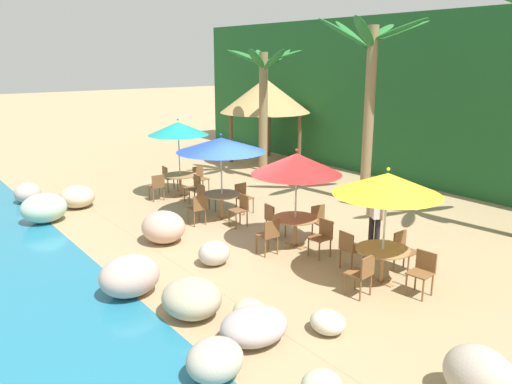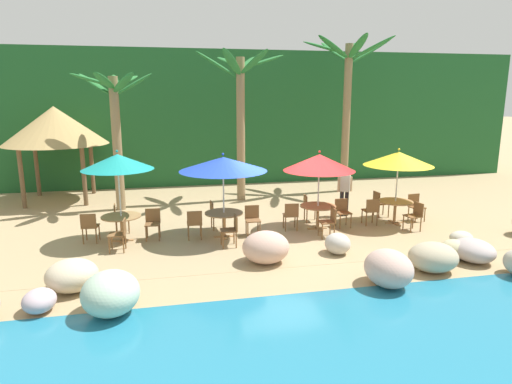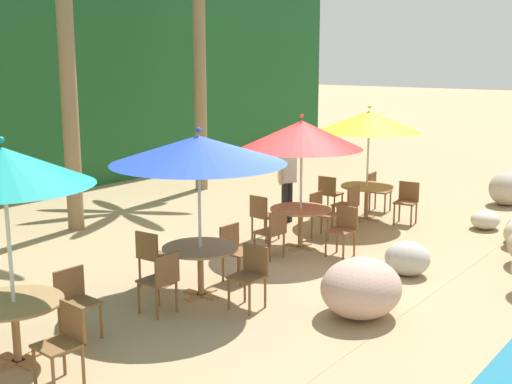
{
  "view_description": "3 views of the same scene",
  "coord_description": "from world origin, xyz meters",
  "px_view_note": "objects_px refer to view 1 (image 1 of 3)",
  "views": [
    {
      "loc": [
        10.11,
        -7.6,
        4.52
      ],
      "look_at": [
        0.32,
        -0.2,
        1.25
      ],
      "focal_mm": 35.84,
      "sensor_mm": 36.0,
      "label": 1
    },
    {
      "loc": [
        -3.35,
        -12.3,
        4.07
      ],
      "look_at": [
        -0.61,
        0.43,
        1.22
      ],
      "focal_mm": 31.41,
      "sensor_mm": 36.0,
      "label": 2
    },
    {
      "loc": [
        -8.48,
        -6.1,
        3.44
      ],
      "look_at": [
        -0.34,
        0.05,
        1.34
      ],
      "focal_mm": 46.59,
      "sensor_mm": 36.0,
      "label": 3
    }
  ],
  "objects_px": {
    "dining_table_red": "(295,223)",
    "chair_red_seaward": "(323,235)",
    "umbrella_teal": "(178,129)",
    "palm_tree_second": "(371,80)",
    "umbrella_red": "(296,164)",
    "chair_red_right": "(269,234)",
    "chair_blue_right": "(198,207)",
    "chair_yellow_left": "(350,247)",
    "dining_table_blue": "(222,198)",
    "palm_tree_nearest": "(263,90)",
    "umbrella_blue": "(221,145)",
    "chair_yellow_seaward": "(423,270)",
    "umbrella_yellow": "(387,184)",
    "dining_table_teal": "(180,178)",
    "chair_yellow_right": "(362,272)",
    "chair_teal_seaward": "(194,186)",
    "chair_red_left": "(273,218)",
    "chair_teal_inland": "(200,177)",
    "dining_table_yellow": "(383,254)",
    "waiter_in_white": "(375,212)",
    "chair_blue_seaward": "(241,208)",
    "palapa_hut": "(265,96)",
    "chair_yellow_inland": "(403,248)",
    "chair_teal_right": "(157,185)",
    "chair_red_inland": "(320,220)",
    "chair_teal_left": "(168,177)",
    "chair_blue_left": "(204,196)"
  },
  "relations": [
    {
      "from": "dining_table_blue",
      "to": "umbrella_red",
      "type": "bearing_deg",
      "value": 3.86
    },
    {
      "from": "chair_teal_seaward",
      "to": "palm_tree_second",
      "type": "relative_size",
      "value": 0.15
    },
    {
      "from": "umbrella_teal",
      "to": "palapa_hut",
      "type": "bearing_deg",
      "value": 115.45
    },
    {
      "from": "chair_blue_right",
      "to": "umbrella_yellow",
      "type": "xyz_separation_m",
      "value": [
        5.46,
        1.1,
        1.59
      ]
    },
    {
      "from": "palm_tree_nearest",
      "to": "chair_yellow_left",
      "type": "bearing_deg",
      "value": -25.53
    },
    {
      "from": "chair_red_right",
      "to": "umbrella_yellow",
      "type": "height_order",
      "value": "umbrella_yellow"
    },
    {
      "from": "umbrella_teal",
      "to": "chair_red_seaward",
      "type": "xyz_separation_m",
      "value": [
        6.64,
        0.06,
        -1.75
      ]
    },
    {
      "from": "umbrella_red",
      "to": "chair_red_left",
      "type": "distance_m",
      "value": 1.78
    },
    {
      "from": "palm_tree_nearest",
      "to": "chair_blue_right",
      "type": "bearing_deg",
      "value": -55.76
    },
    {
      "from": "dining_table_red",
      "to": "chair_yellow_right",
      "type": "relative_size",
      "value": 1.26
    },
    {
      "from": "chair_teal_seaward",
      "to": "dining_table_red",
      "type": "bearing_deg",
      "value": -0.87
    },
    {
      "from": "chair_yellow_left",
      "to": "chair_red_left",
      "type": "bearing_deg",
      "value": -179.82
    },
    {
      "from": "chair_teal_right",
      "to": "chair_yellow_left",
      "type": "xyz_separation_m",
      "value": [
        7.54,
        0.82,
        0.0
      ]
    },
    {
      "from": "palapa_hut",
      "to": "umbrella_red",
      "type": "bearing_deg",
      "value": -33.98
    },
    {
      "from": "chair_blue_left",
      "to": "umbrella_yellow",
      "type": "distance_m",
      "value": 6.61
    },
    {
      "from": "chair_yellow_right",
      "to": "palm_tree_nearest",
      "type": "distance_m",
      "value": 10.43
    },
    {
      "from": "chair_yellow_right",
      "to": "chair_red_inland",
      "type": "bearing_deg",
      "value": 150.09
    },
    {
      "from": "umbrella_yellow",
      "to": "chair_yellow_right",
      "type": "xyz_separation_m",
      "value": [
        0.2,
        -0.83,
        -1.59
      ]
    },
    {
      "from": "chair_red_right",
      "to": "palm_tree_nearest",
      "type": "xyz_separation_m",
      "value": [
        -6.17,
        4.63,
        2.82
      ]
    },
    {
      "from": "chair_teal_seaward",
      "to": "waiter_in_white",
      "type": "xyz_separation_m",
      "value": [
        6.34,
        1.18,
        0.47
      ]
    },
    {
      "from": "chair_blue_left",
      "to": "dining_table_yellow",
      "type": "relative_size",
      "value": 0.79
    },
    {
      "from": "palapa_hut",
      "to": "chair_teal_left",
      "type": "bearing_deg",
      "value": -71.95
    },
    {
      "from": "dining_table_red",
      "to": "chair_red_right",
      "type": "distance_m",
      "value": 0.86
    },
    {
      "from": "umbrella_teal",
      "to": "palm_tree_second",
      "type": "bearing_deg",
      "value": 45.84
    },
    {
      "from": "dining_table_red",
      "to": "chair_yellow_left",
      "type": "bearing_deg",
      "value": 0.14
    },
    {
      "from": "dining_table_blue",
      "to": "chair_yellow_right",
      "type": "relative_size",
      "value": 1.26
    },
    {
      "from": "umbrella_red",
      "to": "palm_tree_second",
      "type": "distance_m",
      "value": 4.97
    },
    {
      "from": "dining_table_yellow",
      "to": "waiter_in_white",
      "type": "distance_m",
      "value": 1.76
    },
    {
      "from": "chair_teal_inland",
      "to": "umbrella_red",
      "type": "height_order",
      "value": "umbrella_red"
    },
    {
      "from": "chair_red_right",
      "to": "umbrella_yellow",
      "type": "bearing_deg",
      "value": 19.38
    },
    {
      "from": "umbrella_red",
      "to": "dining_table_red",
      "type": "distance_m",
      "value": 1.46
    },
    {
      "from": "chair_yellow_seaward",
      "to": "dining_table_blue",
      "type": "bearing_deg",
      "value": -176.08
    },
    {
      "from": "umbrella_blue",
      "to": "chair_yellow_seaward",
      "type": "height_order",
      "value": "umbrella_blue"
    },
    {
      "from": "chair_blue_left",
      "to": "chair_teal_inland",
      "type": "bearing_deg",
      "value": 151.97
    },
    {
      "from": "palapa_hut",
      "to": "chair_yellow_inland",
      "type": "bearing_deg",
      "value": -23.69
    },
    {
      "from": "chair_blue_right",
      "to": "chair_yellow_left",
      "type": "distance_m",
      "value": 4.73
    },
    {
      "from": "chair_teal_right",
      "to": "waiter_in_white",
      "type": "distance_m",
      "value": 7.47
    },
    {
      "from": "chair_teal_left",
      "to": "palm_tree_nearest",
      "type": "bearing_deg",
      "value": 81.86
    },
    {
      "from": "chair_red_seaward",
      "to": "chair_blue_right",
      "type": "bearing_deg",
      "value": -162.76
    },
    {
      "from": "umbrella_red",
      "to": "chair_red_seaward",
      "type": "bearing_deg",
      "value": 6.44
    },
    {
      "from": "chair_blue_right",
      "to": "dining_table_blue",
      "type": "bearing_deg",
      "value": 96.27
    },
    {
      "from": "dining_table_teal",
      "to": "chair_yellow_seaward",
      "type": "bearing_deg",
      "value": 1.25
    },
    {
      "from": "dining_table_red",
      "to": "chair_red_seaward",
      "type": "bearing_deg",
      "value": 6.44
    },
    {
      "from": "chair_teal_left",
      "to": "umbrella_teal",
      "type": "bearing_deg",
      "value": -0.13
    },
    {
      "from": "chair_teal_right",
      "to": "chair_red_right",
      "type": "bearing_deg",
      "value": -0.37
    },
    {
      "from": "chair_blue_seaward",
      "to": "chair_yellow_seaward",
      "type": "relative_size",
      "value": 1.0
    },
    {
      "from": "chair_teal_left",
      "to": "palm_tree_nearest",
      "type": "distance_m",
      "value": 4.71
    },
    {
      "from": "chair_teal_right",
      "to": "umbrella_yellow",
      "type": "distance_m",
      "value": 8.58
    },
    {
      "from": "dining_table_teal",
      "to": "palm_tree_second",
      "type": "distance_m",
      "value": 6.84
    },
    {
      "from": "chair_blue_seaward",
      "to": "chair_yellow_left",
      "type": "bearing_deg",
      "value": 2.24
    }
  ]
}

